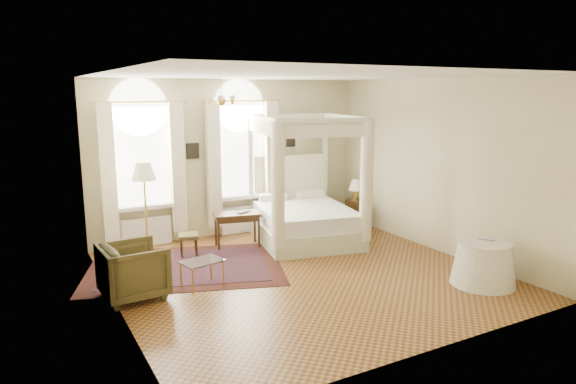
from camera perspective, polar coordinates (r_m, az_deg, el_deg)
name	(u,v)px	position (r m, az deg, el deg)	size (l,w,h in m)	color
ground	(302,274)	(8.81, 1.51, -9.11)	(6.00, 6.00, 0.00)	#94622B
room_walls	(302,158)	(8.34, 1.58, 3.76)	(6.00, 6.00, 6.00)	beige
window_left	(143,173)	(10.38, -15.79, 2.05)	(1.62, 0.27, 3.29)	white
window_right	(242,166)	(11.04, -5.12, 2.94)	(1.62, 0.27, 3.29)	white
chandelier	(221,100)	(8.96, -7.41, 10.12)	(0.51, 0.45, 0.50)	gold
wall_pictures	(235,147)	(11.03, -5.90, 5.03)	(2.54, 0.03, 0.39)	black
canopy_bed	(304,213)	(10.60, 1.81, -2.32)	(2.37, 2.71, 2.58)	beige
nightstand	(358,213)	(11.82, 7.74, -2.33)	(0.45, 0.41, 0.64)	#351F0E
nightstand_lamp	(355,186)	(11.74, 7.50, 0.62)	(0.30, 0.30, 0.43)	gold
writing_desk	(237,218)	(10.23, -5.69, -2.87)	(0.99, 0.66, 0.68)	#351F0E
laptop	(242,211)	(10.30, -5.15, -2.13)	(0.34, 0.22, 0.03)	black
stool	(188,238)	(9.85, -11.01, -5.01)	(0.44, 0.44, 0.41)	#4A3E1F
armchair	(134,271)	(8.07, -16.79, -8.38)	(0.89, 0.92, 0.84)	#42381C
coffee_table	(202,263)	(8.25, -9.54, -7.81)	(0.72, 0.57, 0.44)	silver
floor_lamp	(144,176)	(9.86, -15.73, 1.72)	(0.46, 0.46, 1.77)	gold
oriental_rug	(186,267)	(9.32, -11.30, -8.15)	(3.93, 3.35, 0.01)	#431810
side_table	(484,264)	(8.85, 20.90, -7.44)	(1.02, 1.02, 0.70)	white
book	(486,240)	(8.86, 21.16, -4.97)	(0.20, 0.27, 0.03)	black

